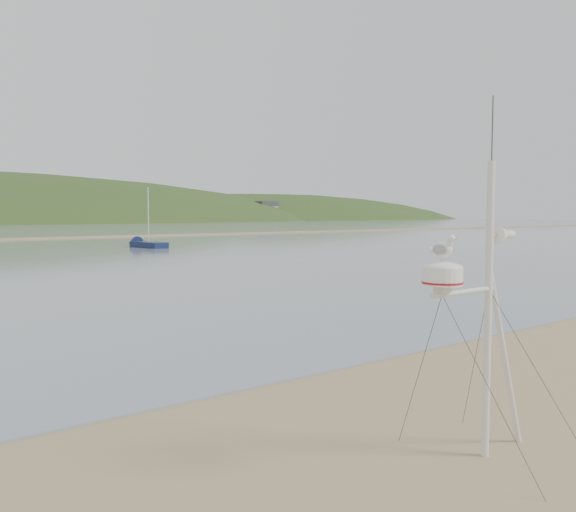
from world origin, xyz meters
TOP-DOWN VIEW (x-y plane):
  - mast_rig at (4.41, -0.24)m, footprint 1.98×2.11m
  - sailboat_blue_far at (21.53, 46.46)m, footprint 1.85×5.82m

SIDE VIEW (x-z plane):
  - sailboat_blue_far at x=21.53m, z-range -2.57..3.17m
  - mast_rig at x=4.41m, z-range -1.16..3.31m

